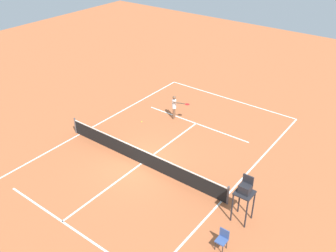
# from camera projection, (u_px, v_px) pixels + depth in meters

# --- Properties ---
(ground_plane) EXTENTS (60.00, 60.00, 0.00)m
(ground_plane) POSITION_uv_depth(u_px,v_px,m) (142.00, 163.00, 20.68)
(ground_plane) COLOR #B76038
(court_lines) EXTENTS (10.38, 20.36, 0.01)m
(court_lines) POSITION_uv_depth(u_px,v_px,m) (142.00, 163.00, 20.68)
(court_lines) COLOR white
(court_lines) RESTS_ON ground
(tennis_net) EXTENTS (10.98, 0.10, 1.07)m
(tennis_net) POSITION_uv_depth(u_px,v_px,m) (141.00, 156.00, 20.43)
(tennis_net) COLOR #4C4C51
(tennis_net) RESTS_ON ground
(player_serving) EXTENTS (1.31, 0.51, 1.67)m
(player_serving) POSITION_uv_depth(u_px,v_px,m) (175.00, 105.00, 24.59)
(player_serving) COLOR brown
(player_serving) RESTS_ON ground
(tennis_ball) EXTENTS (0.07, 0.07, 0.07)m
(tennis_ball) POSITION_uv_depth(u_px,v_px,m) (142.00, 122.00, 24.64)
(tennis_ball) COLOR #CCE033
(tennis_ball) RESTS_ON ground
(umpire_chair) EXTENTS (0.80, 0.80, 2.41)m
(umpire_chair) POSITION_uv_depth(u_px,v_px,m) (245.00, 192.00, 16.18)
(umpire_chair) COLOR #232328
(umpire_chair) RESTS_ON ground
(courtside_chair_near) EXTENTS (0.44, 0.46, 0.95)m
(courtside_chair_near) POSITION_uv_depth(u_px,v_px,m) (222.00, 239.00, 15.30)
(courtside_chair_near) COLOR #262626
(courtside_chair_near) RESTS_ON ground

